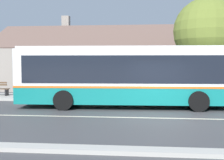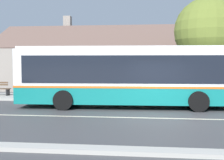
# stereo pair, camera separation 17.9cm
# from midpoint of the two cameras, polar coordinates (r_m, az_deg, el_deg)

# --- Properties ---
(ground_plane) EXTENTS (300.00, 300.00, 0.00)m
(ground_plane) POSITION_cam_midpoint_polar(r_m,az_deg,el_deg) (12.26, 10.17, -7.66)
(ground_plane) COLOR #424244
(sidewalk_far) EXTENTS (60.00, 3.00, 0.15)m
(sidewalk_far) POSITION_cam_midpoint_polar(r_m,az_deg,el_deg) (18.16, 8.87, -3.73)
(sidewalk_far) COLOR #ADAAA3
(sidewalk_far) RESTS_ON ground
(curb_near) EXTENTS (60.00, 0.50, 0.12)m
(curb_near) POSITION_cam_midpoint_polar(r_m,az_deg,el_deg) (7.66, 12.69, -14.16)
(curb_near) COLOR #ADAAA3
(curb_near) RESTS_ON ground
(lane_divider_stripe) EXTENTS (60.00, 0.16, 0.01)m
(lane_divider_stripe) POSITION_cam_midpoint_polar(r_m,az_deg,el_deg) (12.26, 10.17, -7.64)
(lane_divider_stripe) COLOR beige
(lane_divider_stripe) RESTS_ON ground
(community_building) EXTENTS (23.56, 9.31, 6.86)m
(community_building) POSITION_cam_midpoint_polar(r_m,az_deg,el_deg) (26.09, 4.24, 2.53)
(community_building) COLOR gray
(community_building) RESTS_ON ground
(transit_bus) EXTENTS (11.49, 3.06, 3.19)m
(transit_bus) POSITION_cam_midpoint_polar(r_m,az_deg,el_deg) (14.93, 3.32, 1.05)
(transit_bus) COLOR #147F7A
(transit_bus) RESTS_ON ground
(bench_down_street) EXTENTS (1.68, 0.51, 0.94)m
(bench_down_street) POSITION_cam_midpoint_polar(r_m,az_deg,el_deg) (18.71, -10.12, -2.00)
(bench_down_street) COLOR brown
(bench_down_street) RESTS_ON sidewalk_far
(street_tree_primary) EXTENTS (4.31, 4.31, 6.54)m
(street_tree_primary) POSITION_cam_midpoint_polar(r_m,az_deg,el_deg) (19.29, 19.50, 8.91)
(street_tree_primary) COLOR #4C3828
(street_tree_primary) RESTS_ON ground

